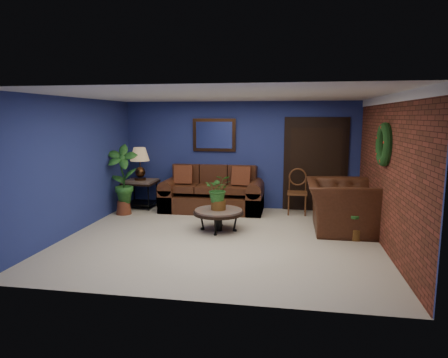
% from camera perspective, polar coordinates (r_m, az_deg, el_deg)
% --- Properties ---
extents(floor, '(5.50, 5.50, 0.00)m').
position_cam_1_polar(floor, '(7.22, -0.40, -8.40)').
color(floor, beige).
rests_on(floor, ground).
extents(wall_back, '(5.50, 0.04, 2.50)m').
position_cam_1_polar(wall_back, '(9.41, 2.25, 3.42)').
color(wall_back, navy).
rests_on(wall_back, ground).
extents(wall_left, '(0.04, 5.00, 2.50)m').
position_cam_1_polar(wall_left, '(7.91, -20.45, 1.82)').
color(wall_left, navy).
rests_on(wall_left, ground).
extents(wall_right_brick, '(0.04, 5.00, 2.50)m').
position_cam_1_polar(wall_right_brick, '(7.02, 22.28, 0.89)').
color(wall_right_brick, maroon).
rests_on(wall_right_brick, ground).
extents(ceiling, '(5.50, 5.00, 0.02)m').
position_cam_1_polar(ceiling, '(6.90, -0.42, 11.83)').
color(ceiling, white).
rests_on(ceiling, wall_back).
extents(crown_molding, '(0.03, 5.00, 0.14)m').
position_cam_1_polar(crown_molding, '(6.96, 22.61, 10.56)').
color(crown_molding, white).
rests_on(crown_molding, wall_right_brick).
extents(wall_mirror, '(1.02, 0.06, 0.77)m').
position_cam_1_polar(wall_mirror, '(9.43, -1.41, 6.30)').
color(wall_mirror, '#412613').
rests_on(wall_mirror, wall_back).
extents(closet_door, '(1.44, 0.06, 2.18)m').
position_cam_1_polar(closet_door, '(9.34, 12.93, 1.92)').
color(closet_door, black).
rests_on(closet_door, wall_back).
extents(wreath, '(0.16, 0.72, 0.72)m').
position_cam_1_polar(wreath, '(7.01, 21.93, 4.60)').
color(wreath, black).
rests_on(wreath, wall_right_brick).
extents(sofa, '(2.31, 1.00, 1.04)m').
position_cam_1_polar(sofa, '(9.23, -1.59, -2.40)').
color(sofa, '#442113').
rests_on(sofa, ground).
extents(coffee_table, '(0.95, 0.95, 0.41)m').
position_cam_1_polar(coffee_table, '(7.58, -0.80, -4.82)').
color(coffee_table, '#544F49').
rests_on(coffee_table, ground).
extents(end_table, '(0.73, 0.73, 0.67)m').
position_cam_1_polar(end_table, '(9.65, -11.81, -1.05)').
color(end_table, '#544F49').
rests_on(end_table, ground).
extents(table_lamp, '(0.45, 0.45, 0.74)m').
position_cam_1_polar(table_lamp, '(9.56, -11.93, 2.71)').
color(table_lamp, '#412613').
rests_on(table_lamp, end_table).
extents(side_chair, '(0.44, 0.44, 1.01)m').
position_cam_1_polar(side_chair, '(9.05, 10.45, -1.30)').
color(side_chair, brown).
rests_on(side_chair, ground).
extents(armchair, '(1.27, 1.45, 0.94)m').
position_cam_1_polar(armchair, '(7.89, 16.33, -3.73)').
color(armchair, '#442113').
rests_on(armchair, ground).
extents(coffee_plant, '(0.57, 0.52, 0.67)m').
position_cam_1_polar(coffee_plant, '(7.49, -0.80, -1.69)').
color(coffee_plant, brown).
rests_on(coffee_plant, coffee_table).
extents(floor_plant, '(0.46, 0.41, 0.85)m').
position_cam_1_polar(floor_plant, '(7.38, 18.37, -4.91)').
color(floor_plant, brown).
rests_on(floor_plant, ground).
extents(tall_plant, '(0.75, 0.56, 1.55)m').
position_cam_1_polar(tall_plant, '(9.05, -14.30, 0.32)').
color(tall_plant, brown).
rests_on(tall_plant, ground).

